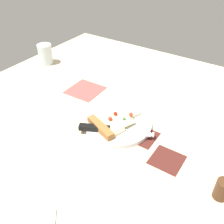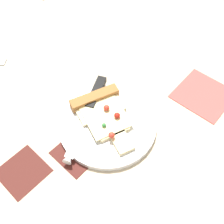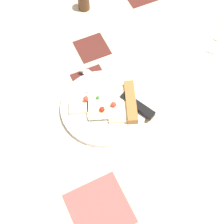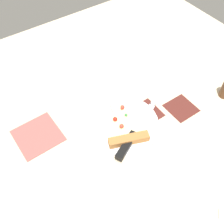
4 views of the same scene
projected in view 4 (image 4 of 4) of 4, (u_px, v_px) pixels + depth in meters
ground_plane at (133, 132)px, 83.26cm from camera, size 135.67×135.67×3.00cm
plate at (122, 124)px, 82.45cm from camera, size 22.61×22.61×1.50cm
pizza_slice at (125, 128)px, 79.69cm from camera, size 14.27×19.03×2.68cm
knife at (134, 134)px, 78.50cm from camera, size 22.52×12.33×2.45cm
napkin at (38, 135)px, 80.55cm from camera, size 13.33×13.33×0.40cm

